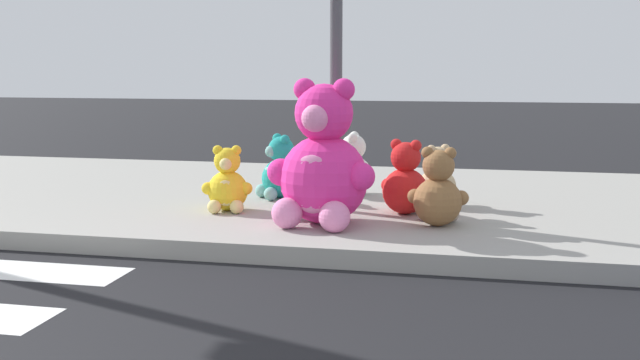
# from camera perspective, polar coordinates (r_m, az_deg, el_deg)

# --- Properties ---
(sidewalk) EXTENTS (28.00, 4.40, 0.15)m
(sidewalk) POSITION_cam_1_polar(r_m,az_deg,el_deg) (7.53, -5.09, -1.48)
(sidewalk) COLOR #9E9B93
(sidewalk) RESTS_ON ground_plane
(sign_pole) EXTENTS (0.56, 0.11, 3.20)m
(sign_pole) POSITION_cam_1_polar(r_m,az_deg,el_deg) (6.40, 1.30, 12.66)
(sign_pole) COLOR #4C4C51
(sign_pole) RESTS_ON sidewalk
(plush_pink_large) EXTENTS (0.92, 0.83, 1.20)m
(plush_pink_large) POSITION_cam_1_polar(r_m,az_deg,el_deg) (5.87, 0.19, 1.08)
(plush_pink_large) COLOR #F22D93
(plush_pink_large) RESTS_ON sidewalk
(plush_tan) EXTENTS (0.41, 0.42, 0.58)m
(plush_tan) POSITION_cam_1_polar(r_m,az_deg,el_deg) (6.79, 9.24, -0.08)
(plush_tan) COLOR tan
(plush_tan) RESTS_ON sidewalk
(plush_teal) EXTENTS (0.46, 0.45, 0.64)m
(plush_teal) POSITION_cam_1_polar(r_m,az_deg,el_deg) (7.10, -3.24, 0.60)
(plush_teal) COLOR teal
(plush_teal) RESTS_ON sidewalk
(plush_brown) EXTENTS (0.50, 0.44, 0.65)m
(plush_brown) POSITION_cam_1_polar(r_m,az_deg,el_deg) (5.93, 9.36, -1.10)
(plush_brown) COLOR olive
(plush_brown) RESTS_ON sidewalk
(plush_white) EXTENTS (0.44, 0.49, 0.64)m
(plush_white) POSITION_cam_1_polar(r_m,az_deg,el_deg) (7.30, 2.51, 0.84)
(plush_white) COLOR white
(plush_white) RESTS_ON sidewalk
(plush_yellow) EXTENTS (0.45, 0.42, 0.59)m
(plush_yellow) POSITION_cam_1_polar(r_m,az_deg,el_deg) (6.50, -7.38, -0.38)
(plush_yellow) COLOR yellow
(plush_yellow) RESTS_ON sidewalk
(plush_red) EXTENTS (0.49, 0.47, 0.66)m
(plush_red) POSITION_cam_1_polar(r_m,az_deg,el_deg) (6.38, 6.88, -0.30)
(plush_red) COLOR red
(plush_red) RESTS_ON sidewalk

